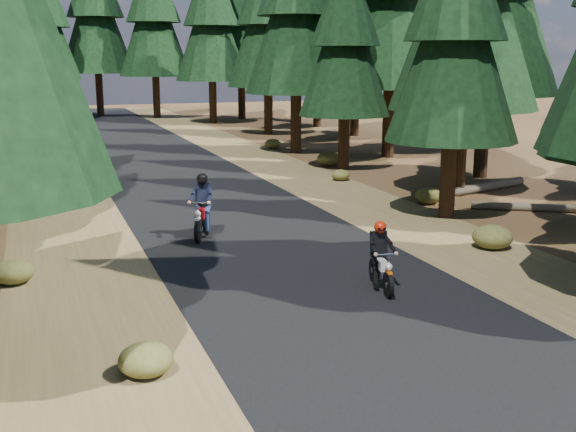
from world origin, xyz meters
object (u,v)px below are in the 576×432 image
object	(u,v)px
rider_lead	(381,268)
rider_follow	(202,216)
log_near	(473,189)
log_far	(532,207)

from	to	relation	value
rider_lead	rider_follow	distance (m)	6.05
rider_lead	rider_follow	xyz separation A→B (m)	(-2.42, 5.54, 0.09)
rider_lead	log_near	bearing A→B (deg)	-122.39
log_near	rider_follow	world-z (taller)	rider_follow
log_near	rider_lead	size ratio (longest dim) A/B	3.37
log_near	log_far	distance (m)	3.15
log_near	log_far	xyz separation A→B (m)	(0.02, -3.15, -0.04)
log_far	rider_lead	bearing A→B (deg)	-115.43
rider_lead	rider_follow	size ratio (longest dim) A/B	0.84
log_near	rider_lead	distance (m)	11.58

